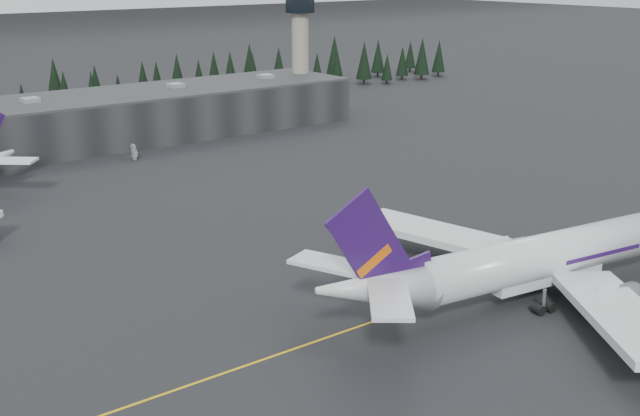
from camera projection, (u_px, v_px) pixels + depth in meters
ground at (406, 302)px, 112.88m from camera, size 1400.00×1400.00×0.00m
taxiline at (416, 307)px, 111.36m from camera, size 400.00×0.40×0.02m
terminal at (72, 123)px, 205.87m from camera, size 160.00×30.00×12.60m
control_tower at (300, 38)px, 246.67m from camera, size 10.00×10.00×37.70m
treeline at (24, 99)px, 233.59m from camera, size 360.00×20.00×15.00m
jet_main at (529, 261)px, 112.58m from camera, size 68.37×62.72×20.17m
gse_vehicle_b at (135, 157)px, 193.56m from camera, size 4.01×1.62×1.36m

